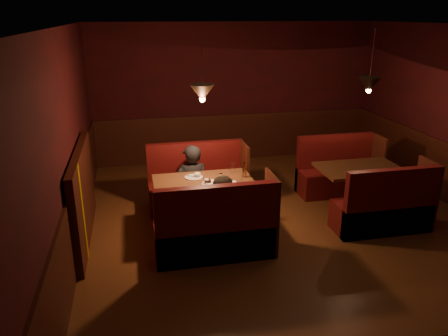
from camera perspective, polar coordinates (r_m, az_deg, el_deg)
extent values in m
cube|color=brown|center=(6.65, 8.42, -8.06)|extent=(6.00, 7.00, 0.01)
cube|color=black|center=(5.91, 9.87, 17.83)|extent=(6.00, 7.00, 0.01)
cube|color=black|center=(9.40, 1.46, 9.73)|extent=(6.00, 0.01, 2.90)
cube|color=black|center=(5.79, -19.95, 2.26)|extent=(0.01, 7.00, 2.90)
cube|color=#34170C|center=(9.58, 1.45, 4.10)|extent=(6.00, 0.04, 1.00)
cube|color=#34170C|center=(6.12, -18.70, -6.23)|extent=(0.04, 7.00, 1.00)
cube|color=#34170C|center=(6.42, -17.96, -3.46)|extent=(0.10, 2.20, 1.30)
cube|color=#AC8C0F|center=(5.91, -17.92, -5.48)|extent=(0.01, 0.12, 1.30)
cylinder|color=#333333|center=(5.90, -2.93, 13.65)|extent=(0.01, 0.01, 0.80)
cone|color=black|center=(5.96, -2.87, 9.82)|extent=(0.34, 0.34, 0.22)
sphere|color=#FFBF72|center=(5.97, -2.85, 8.96)|extent=(0.08, 0.08, 0.08)
cylinder|color=#333333|center=(6.94, 18.80, 13.56)|extent=(0.01, 0.01, 0.80)
cone|color=black|center=(6.98, 18.44, 10.30)|extent=(0.34, 0.34, 0.22)
sphere|color=#FFBF72|center=(7.00, 18.36, 9.58)|extent=(0.08, 0.08, 0.08)
cube|color=#542A19|center=(6.31, -2.67, -1.94)|extent=(1.44, 0.87, 0.05)
cylinder|color=#34170C|center=(6.46, -2.61, -5.12)|extent=(0.14, 0.14, 0.72)
cylinder|color=#34170C|center=(6.61, -2.57, -7.79)|extent=(0.58, 0.58, 0.04)
cylinder|color=silver|center=(6.17, -1.59, -2.08)|extent=(0.29, 0.29, 0.02)
cube|color=black|center=(6.20, -2.18, -1.70)|extent=(0.09, 0.08, 0.04)
ellipsoid|color=silver|center=(6.20, -2.30, -1.60)|extent=(0.07, 0.07, 0.06)
cube|color=tan|center=(6.15, -1.07, -1.91)|extent=(0.09, 0.08, 0.03)
cylinder|color=silver|center=(6.14, -2.57, -2.06)|extent=(0.06, 0.12, 0.01)
cylinder|color=silver|center=(6.43, -3.98, -1.21)|extent=(0.27, 0.27, 0.02)
ellipsoid|color=beige|center=(6.45, -3.51, -0.81)|extent=(0.10, 0.10, 0.06)
cube|color=silver|center=(6.42, -4.09, -1.15)|extent=(0.18, 0.13, 0.00)
cylinder|color=white|center=(6.35, -0.40, -1.10)|extent=(0.05, 0.05, 0.09)
cylinder|color=white|center=(6.60, 1.15, 0.03)|extent=(0.08, 0.08, 0.15)
cylinder|color=white|center=(6.16, 2.53, -1.46)|extent=(0.08, 0.08, 0.15)
cylinder|color=#47230F|center=(6.43, 2.69, -0.50)|extent=(0.06, 0.06, 0.16)
cylinder|color=#47230F|center=(6.39, 2.71, 0.50)|extent=(0.03, 0.03, 0.07)
ellipsoid|color=white|center=(6.19, 1.34, -1.87)|extent=(0.12, 0.12, 0.05)
cube|color=#40080C|center=(7.19, -3.58, -3.62)|extent=(1.54, 0.57, 0.46)
cube|color=#40080C|center=(7.28, -3.89, -0.71)|extent=(1.54, 0.12, 1.08)
cube|color=#34170C|center=(7.22, 2.59, -0.85)|extent=(0.04, 0.57, 1.08)
cube|color=#40080C|center=(5.86, -1.37, -9.25)|extent=(1.54, 0.57, 0.46)
cube|color=#40080C|center=(5.53, -0.97, -7.53)|extent=(1.54, 0.12, 1.08)
cube|color=#34170C|center=(5.90, 6.22, -5.81)|extent=(0.04, 0.57, 1.08)
cube|color=#542A19|center=(7.30, 17.33, -0.10)|extent=(1.30, 0.83, 0.05)
cylinder|color=#34170C|center=(7.42, 17.04, -2.77)|extent=(0.14, 0.14, 0.69)
cylinder|color=#34170C|center=(7.55, 16.80, -5.04)|extent=(0.55, 0.55, 0.04)
cube|color=#40080C|center=(8.05, 14.58, -1.71)|extent=(1.40, 0.54, 0.44)
cube|color=#40080C|center=(8.13, 14.11, 0.74)|extent=(1.40, 0.12, 1.03)
cube|color=#34170C|center=(8.29, 19.23, 0.60)|extent=(0.04, 0.54, 1.03)
cube|color=#40080C|center=(6.92, 19.72, -5.87)|extent=(1.40, 0.54, 0.44)
cube|color=#40080C|center=(6.64, 20.93, -4.32)|extent=(1.40, 0.12, 1.03)
cube|color=#34170C|center=(7.20, 24.90, -3.03)|extent=(0.04, 0.54, 1.03)
imported|color=black|center=(6.83, -4.28, -0.21)|extent=(0.58, 0.41, 1.50)
imported|color=#342B23|center=(5.78, 0.22, -4.47)|extent=(0.69, 0.54, 1.41)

